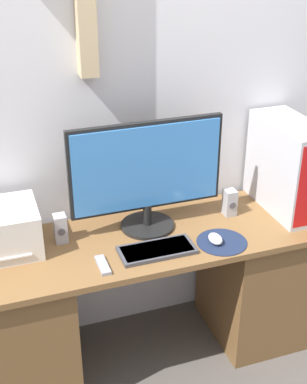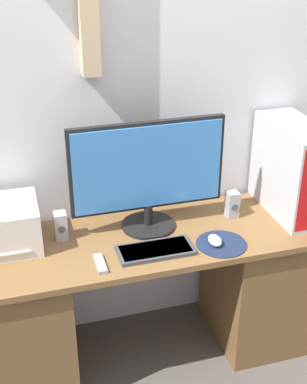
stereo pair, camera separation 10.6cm
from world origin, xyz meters
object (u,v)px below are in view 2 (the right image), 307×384
object	(u,v)px
computer_tower	(292,169)
speaker_left	(61,226)
mouse	(215,240)
speaker_right	(232,204)
remote_control	(100,264)
monitor	(148,172)
keyboard	(155,250)

from	to	relation	value
computer_tower	speaker_left	bearing A→B (deg)	177.56
mouse	speaker_left	xyz separation A→B (m)	(-0.66, 0.25, 0.04)
speaker_right	remote_control	world-z (taller)	speaker_right
mouse	remote_control	xyz separation A→B (m)	(-0.53, -0.01, -0.02)
monitor	mouse	distance (m)	0.44
computer_tower	remote_control	size ratio (longest dim) A/B	3.42
keyboard	mouse	distance (m)	0.28
computer_tower	keyboard	bearing A→B (deg)	-166.49
speaker_left	speaker_right	distance (m)	0.84
keyboard	remote_control	size ratio (longest dim) A/B	2.42
mouse	remote_control	size ratio (longest dim) A/B	0.65
monitor	speaker_right	world-z (taller)	monitor
mouse	keyboard	bearing A→B (deg)	175.73
monitor	computer_tower	distance (m)	0.73
keyboard	speaker_left	xyz separation A→B (m)	(-0.39, 0.23, 0.06)
computer_tower	remote_control	world-z (taller)	computer_tower
speaker_left	speaker_right	xyz separation A→B (m)	(0.84, -0.03, 0.00)
mouse	monitor	bearing A→B (deg)	135.25
remote_control	speaker_right	bearing A→B (deg)	18.16
keyboard	mouse	xyz separation A→B (m)	(0.28, -0.02, 0.01)
monitor	computer_tower	size ratio (longest dim) A/B	1.52
mouse	speaker_left	bearing A→B (deg)	159.27
computer_tower	speaker_right	distance (m)	0.34
computer_tower	speaker_left	size ratio (longest dim) A/B	3.56
remote_control	speaker_left	bearing A→B (deg)	116.21
mouse	speaker_left	distance (m)	0.71
speaker_left	keyboard	bearing A→B (deg)	-30.78
mouse	remote_control	distance (m)	0.53
computer_tower	speaker_right	bearing A→B (deg)	176.21
speaker_left	speaker_right	world-z (taller)	same
monitor	keyboard	distance (m)	0.36
keyboard	speaker_left	bearing A→B (deg)	149.22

